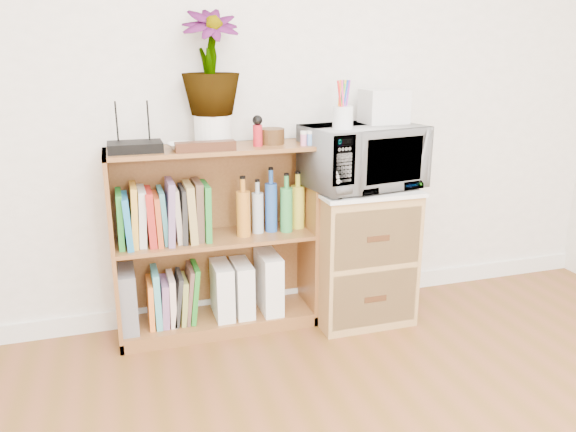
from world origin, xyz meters
name	(u,v)px	position (x,y,z in m)	size (l,w,h in m)	color
skirting_board	(275,299)	(0.00, 2.24, 0.05)	(4.00, 0.02, 0.10)	white
bookshelf	(215,241)	(-0.35, 2.10, 0.47)	(1.00, 0.30, 0.95)	brown
wicker_unit	(358,254)	(0.40, 2.02, 0.35)	(0.50, 0.45, 0.70)	#9E7542
microwave	(363,157)	(0.40, 2.02, 0.88)	(0.57, 0.38, 0.31)	silver
pen_cup	(343,118)	(0.25, 1.93, 1.09)	(0.10, 0.10, 0.11)	silver
small_appliance	(384,106)	(0.54, 2.08, 1.12)	(0.21, 0.18, 0.17)	silver
router	(135,147)	(-0.70, 2.08, 0.97)	(0.24, 0.17, 0.04)	black
white_bowl	(181,146)	(-0.50, 2.07, 0.97)	(0.13, 0.13, 0.03)	white
plant_pot	(213,131)	(-0.34, 2.12, 1.02)	(0.18, 0.18, 0.15)	silver
potted_plant	(210,62)	(-0.34, 2.12, 1.34)	(0.27, 0.27, 0.48)	#28652A
trinket_box	(205,146)	(-0.40, 2.00, 0.97)	(0.27, 0.07, 0.04)	#321A0D
kokeshi_doll	(258,136)	(-0.13, 2.06, 1.00)	(0.04, 0.04, 0.10)	red
wooden_bowl	(271,136)	(-0.05, 2.11, 0.99)	(0.13, 0.13, 0.08)	#3C2510
paint_jars	(310,139)	(0.11, 2.01, 0.98)	(0.12, 0.04, 0.06)	pink
file_box	(127,299)	(-0.80, 2.10, 0.22)	(0.09, 0.24, 0.30)	slate
magazine_holder_left	(222,290)	(-0.33, 2.09, 0.21)	(0.09, 0.23, 0.28)	white
magazine_holder_mid	(242,288)	(-0.22, 2.09, 0.21)	(0.09, 0.22, 0.28)	white
magazine_holder_right	(269,281)	(-0.08, 2.09, 0.23)	(0.10, 0.25, 0.31)	white
cookbooks	(164,214)	(-0.59, 2.10, 0.64)	(0.44, 0.20, 0.31)	#22802A
liquor_bottles	(279,203)	(-0.01, 2.10, 0.65)	(0.45, 0.07, 0.32)	#C77825
lower_books	(172,298)	(-0.58, 2.10, 0.20)	(0.26, 0.19, 0.29)	orange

